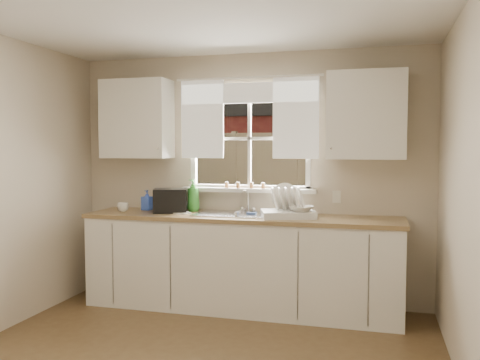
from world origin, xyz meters
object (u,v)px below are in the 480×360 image
(dish_rack, at_px, (288,209))
(soap_bottle_a, at_px, (193,195))
(cup, at_px, (123,207))
(black_appliance, at_px, (170,200))

(dish_rack, bearing_deg, soap_bottle_a, 168.62)
(cup, relative_size, black_appliance, 0.36)
(dish_rack, distance_m, black_appliance, 1.20)
(dish_rack, xyz_separation_m, black_appliance, (-1.20, 0.06, 0.05))
(soap_bottle_a, height_order, black_appliance, soap_bottle_a)
(dish_rack, relative_size, black_appliance, 1.77)
(soap_bottle_a, bearing_deg, dish_rack, 10.85)
(black_appliance, bearing_deg, cup, 170.34)
(cup, height_order, black_appliance, black_appliance)
(soap_bottle_a, distance_m, black_appliance, 0.24)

